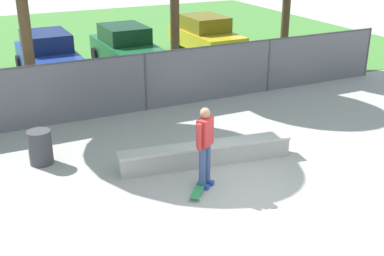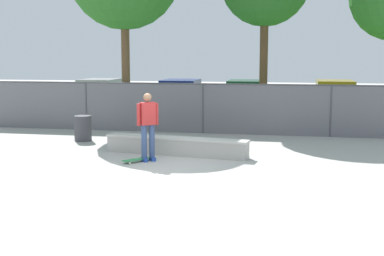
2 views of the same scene
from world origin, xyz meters
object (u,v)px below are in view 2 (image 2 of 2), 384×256
object	(u,v)px
car_green	(246,99)
car_yellow	(335,99)
trash_bin	(83,128)
car_white	(100,96)
car_blue	(180,98)
skateboard	(137,159)
concrete_ledge	(176,146)
skateboarder	(148,124)

from	to	relation	value
car_green	car_yellow	xyz separation A→B (m)	(3.93, 0.65, 0.00)
trash_bin	car_white	bearing A→B (deg)	107.00
car_blue	car_yellow	size ratio (longest dim) A/B	1.00
skateboard	car_white	xyz separation A→B (m)	(-5.00, 10.31, 0.77)
skateboard	concrete_ledge	bearing A→B (deg)	56.16
concrete_ledge	car_green	distance (m)	9.32
skateboarder	car_white	distance (m)	11.38
skateboard	car_blue	bearing A→B (deg)	95.98
skateboarder	trash_bin	size ratio (longest dim) A/B	2.18
skateboard	car_yellow	xyz separation A→B (m)	(5.88, 11.06, 0.77)
skateboarder	car_white	world-z (taller)	skateboarder
car_yellow	skateboarder	bearing A→B (deg)	-117.41
trash_bin	concrete_ledge	bearing A→B (deg)	-26.13
concrete_ledge	car_blue	xyz separation A→B (m)	(-1.89, 9.23, 0.58)
skateboarder	car_green	size ratio (longest dim) A/B	0.43
concrete_ledge	trash_bin	distance (m)	3.94
car_yellow	trash_bin	size ratio (longest dim) A/B	5.05
skateboard	car_green	bearing A→B (deg)	79.38
car_blue	car_yellow	xyz separation A→B (m)	(6.97, 0.65, 0.00)
concrete_ledge	trash_bin	xyz separation A→B (m)	(-3.54, 1.73, 0.16)
concrete_ledge	car_yellow	distance (m)	11.12
car_blue	car_green	xyz separation A→B (m)	(3.04, 0.00, 0.00)
car_white	skateboard	bearing A→B (deg)	-64.15
skateboard	car_blue	distance (m)	10.50
car_green	skateboard	bearing A→B (deg)	-100.62
car_white	car_green	bearing A→B (deg)	0.88
concrete_ledge	trash_bin	bearing A→B (deg)	153.87
skateboard	trash_bin	xyz separation A→B (m)	(-2.74, 2.92, 0.34)
trash_bin	car_blue	bearing A→B (deg)	77.60
concrete_ledge	car_green	xyz separation A→B (m)	(1.16, 9.23, 0.58)
skateboarder	car_green	xyz separation A→B (m)	(1.70, 10.20, -0.17)
skateboard	car_yellow	bearing A→B (deg)	62.01
car_white	car_yellow	distance (m)	10.90
skateboard	car_blue	world-z (taller)	car_blue
skateboard	car_blue	xyz separation A→B (m)	(-1.09, 10.42, 0.77)
trash_bin	skateboard	bearing A→B (deg)	-46.88
car_white	car_blue	distance (m)	3.91
skateboarder	car_green	distance (m)	10.35
skateboard	car_green	world-z (taller)	car_green
car_green	car_blue	bearing A→B (deg)	-179.98
car_blue	concrete_ledge	bearing A→B (deg)	-78.43
skateboarder	car_yellow	distance (m)	12.22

